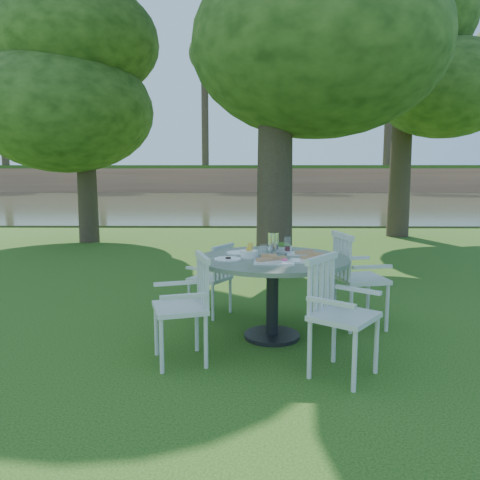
% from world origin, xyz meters
% --- Properties ---
extents(ground, '(140.00, 140.00, 0.00)m').
position_xyz_m(ground, '(0.00, 0.00, 0.00)').
color(ground, '#1B3F0D').
rests_on(ground, ground).
extents(table, '(1.50, 1.50, 0.82)m').
position_xyz_m(table, '(0.34, -0.83, 0.68)').
color(table, black).
rests_on(table, ground).
extents(chair_ne, '(0.57, 0.60, 1.01)m').
position_xyz_m(chair_ne, '(1.21, -0.47, 0.60)').
color(chair_ne, silver).
rests_on(chair_ne, ground).
extents(chair_nw, '(0.55, 0.56, 0.84)m').
position_xyz_m(chair_nw, '(-0.28, -0.09, 0.49)').
color(chair_nw, silver).
rests_on(chair_nw, ground).
extents(chair_sw, '(0.56, 0.58, 0.94)m').
position_xyz_m(chair_sw, '(-0.41, -1.42, 0.55)').
color(chair_sw, silver).
rests_on(chair_sw, ground).
extents(chair_se, '(0.66, 0.67, 0.97)m').
position_xyz_m(chair_se, '(0.79, -1.67, 0.57)').
color(chair_se, silver).
rests_on(chair_se, ground).
extents(tableware, '(1.10, 0.86, 0.22)m').
position_xyz_m(tableware, '(0.33, -0.76, 0.86)').
color(tableware, white).
rests_on(tableware, table).
extents(river, '(100.00, 28.00, 0.12)m').
position_xyz_m(river, '(0.00, 23.00, 0.00)').
color(river, '#31351F').
rests_on(river, ground).
extents(far_bank, '(100.00, 18.00, 15.20)m').
position_xyz_m(far_bank, '(0.28, 41.12, 7.25)').
color(far_bank, '#9F654A').
rests_on(far_bank, ground).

